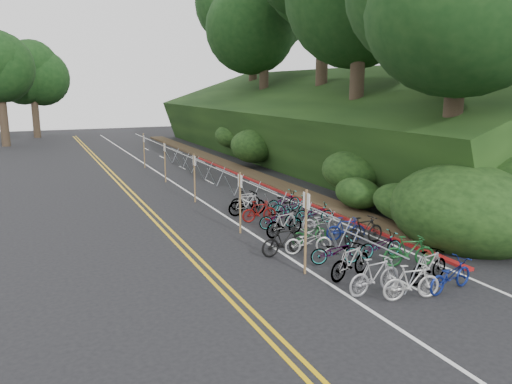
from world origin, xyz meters
TOP-DOWN VIEW (x-y plane):
  - ground at (0.00, 0.00)m, footprint 120.00×120.00m
  - road_markings at (0.63, 10.10)m, footprint 7.47×80.00m
  - red_curb at (5.70, 12.00)m, footprint 0.25×28.00m
  - embankment at (12.96, 19.04)m, footprint 14.30×48.14m
  - tree_cluster at (9.76, 22.04)m, footprint 32.80×54.33m
  - bike_rack_front at (2.49, -1.08)m, footprint 1.12×3.18m
  - bike_racks_rest at (3.00, 13.00)m, footprint 1.14×23.00m
  - signpost_near at (0.74, 0.04)m, footprint 0.08×0.40m
  - signposts_rest at (0.60, 14.00)m, footprint 0.08×18.40m
  - bike_front at (0.96, 1.89)m, footprint 0.58×1.79m
  - bike_valet at (2.99, 2.36)m, footprint 3.37×13.15m

SIDE VIEW (x-z plane):
  - ground at x=0.00m, z-range 0.00..0.00m
  - road_markings at x=0.63m, z-range 0.00..0.01m
  - red_curb at x=5.70m, z-range 0.00..0.10m
  - bike_valet at x=2.99m, z-range -0.06..1.04m
  - bike_front at x=0.96m, z-range 0.00..1.06m
  - bike_rack_front at x=2.49m, z-range 0.27..1.39m
  - bike_racks_rest at x=3.00m, z-range 0.27..1.44m
  - signposts_rest at x=0.60m, z-range 0.18..2.68m
  - signpost_near at x=0.74m, z-range 0.19..2.91m
  - embankment at x=12.96m, z-range -1.99..7.12m
  - tree_cluster at x=9.76m, z-range 2.35..21.36m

